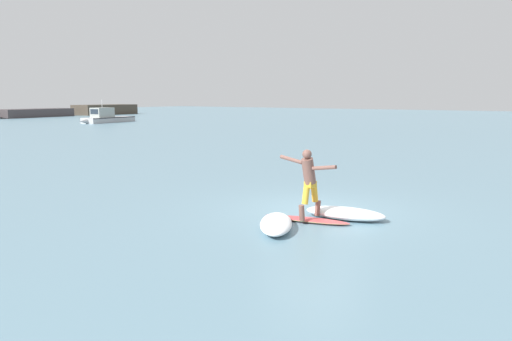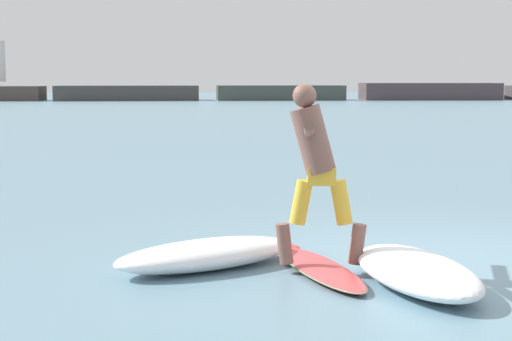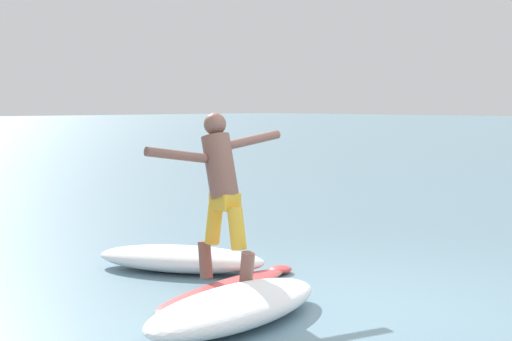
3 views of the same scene
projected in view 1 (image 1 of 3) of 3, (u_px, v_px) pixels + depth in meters
name	position (u px, v px, depth m)	size (l,w,h in m)	color
ground_plane	(316.00, 210.00, 13.28)	(200.00, 200.00, 0.00)	slate
surfboard	(308.00, 220.00, 12.05)	(0.85, 2.17, 0.23)	#DE4548
surfer	(309.00, 178.00, 11.83)	(0.86, 1.58, 1.68)	brown
fishing_boat_near_jetty	(106.00, 118.00, 57.21)	(8.18, 2.90, 2.62)	#AEAEB0
wave_foam_at_tail	(345.00, 213.00, 12.31)	(1.10, 2.10, 0.28)	white
wave_foam_at_nose	(276.00, 224.00, 11.32)	(2.03, 1.61, 0.27)	white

